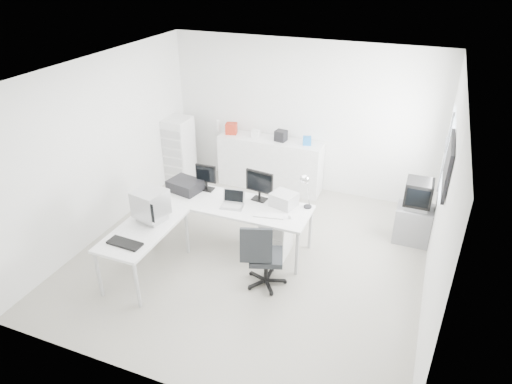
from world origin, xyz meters
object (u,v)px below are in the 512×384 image
at_px(side_desk, 146,251).
at_px(lcd_monitor_small, 206,178).
at_px(main_desk, 232,224).
at_px(lcd_monitor_large, 259,186).
at_px(office_chair, 266,254).
at_px(crt_monitor, 151,207).
at_px(tv_cabinet, 413,224).
at_px(laser_printer, 284,199).
at_px(crt_tv, 418,195).
at_px(inkjet_printer, 185,185).
at_px(drawer_pedestal, 276,236).
at_px(laptop, 232,200).
at_px(sideboard, 270,163).
at_px(filing_cabinet, 179,150).

xyz_separation_m(side_desk, lcd_monitor_small, (0.30, 1.35, 0.59)).
distance_m(main_desk, side_desk, 1.39).
xyz_separation_m(lcd_monitor_large, office_chair, (0.47, -0.95, -0.48)).
distance_m(crt_monitor, tv_cabinet, 4.05).
relative_size(side_desk, laser_printer, 3.95).
relative_size(crt_monitor, crt_tv, 0.83).
distance_m(main_desk, inkjet_printer, 0.97).
distance_m(drawer_pedestal, lcd_monitor_small, 1.43).
distance_m(lcd_monitor_large, tv_cabinet, 2.52).
height_order(laptop, crt_tv, crt_tv).
xyz_separation_m(crt_monitor, tv_cabinet, (3.45, 2.01, -0.66)).
xyz_separation_m(lcd_monitor_large, sideboard, (-0.48, 1.82, -0.48)).
relative_size(laser_printer, crt_monitor, 0.85).
height_order(main_desk, drawer_pedestal, main_desk).
distance_m(side_desk, filing_cabinet, 3.01).
bearing_deg(office_chair, crt_tv, 27.60).
relative_size(inkjet_printer, lcd_monitor_small, 1.16).
relative_size(main_desk, lcd_monitor_small, 5.66).
height_order(main_desk, crt_tv, crt_tv).
bearing_deg(lcd_monitor_small, laptop, -31.75).
bearing_deg(drawer_pedestal, lcd_monitor_small, 170.91).
bearing_deg(filing_cabinet, laptop, -42.79).
relative_size(lcd_monitor_small, crt_tv, 0.85).
distance_m(laptop, crt_tv, 2.85).
distance_m(lcd_monitor_small, crt_tv, 3.28).
bearing_deg(main_desk, crt_tv, 24.07).
height_order(inkjet_printer, crt_tv, crt_tv).
height_order(side_desk, laser_printer, laser_printer).
distance_m(drawer_pedestal, filing_cabinet, 3.10).
distance_m(inkjet_printer, crt_monitor, 0.96).
height_order(main_desk, tv_cabinet, main_desk).
bearing_deg(lcd_monitor_small, crt_tv, 14.65).
xyz_separation_m(laser_printer, sideboard, (-0.88, 1.85, -0.35)).
xyz_separation_m(tv_cabinet, crt_tv, (0.00, 0.00, 0.52)).
relative_size(lcd_monitor_large, laptop, 1.32).
bearing_deg(crt_monitor, side_desk, -78.82).
distance_m(tv_cabinet, filing_cabinet, 4.55).
xyz_separation_m(inkjet_printer, crt_tv, (3.45, 1.06, -0.02)).
relative_size(side_desk, crt_monitor, 3.36).
xyz_separation_m(sideboard, filing_cabinet, (-1.77, -0.37, 0.15)).
bearing_deg(tv_cabinet, lcd_monitor_large, -157.95).
relative_size(inkjet_printer, lcd_monitor_large, 1.06).
height_order(laptop, office_chair, office_chair).
height_order(side_desk, filing_cabinet, filing_cabinet).
distance_m(side_desk, lcd_monitor_large, 1.91).
distance_m(side_desk, crt_tv, 4.15).
bearing_deg(lcd_monitor_small, office_chair, -36.29).
height_order(main_desk, office_chair, office_chair).
height_order(main_desk, inkjet_printer, inkjet_printer).
height_order(main_desk, side_desk, same).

